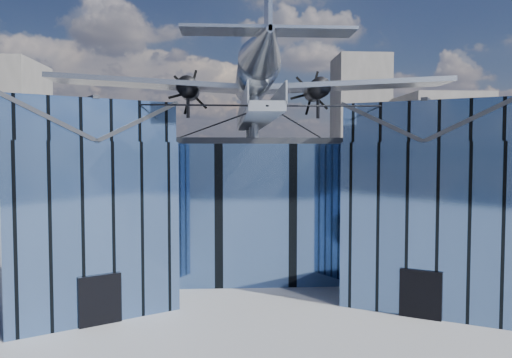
{
  "coord_description": "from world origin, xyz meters",
  "views": [
    {
      "loc": [
        -1.93,
        -30.35,
        8.9
      ],
      "look_at": [
        0.0,
        2.0,
        7.2
      ],
      "focal_mm": 35.0,
      "sensor_mm": 36.0,
      "label": 1
    }
  ],
  "objects": [
    {
      "name": "ground_plane",
      "position": [
        0.0,
        0.0,
        0.0
      ],
      "size": [
        120.0,
        120.0,
        0.0
      ],
      "primitive_type": "plane",
      "color": "gray"
    },
    {
      "name": "bg_towers",
      "position": [
        1.45,
        50.49,
        10.01
      ],
      "size": [
        77.0,
        24.5,
        26.0
      ],
      "color": "slate",
      "rests_on": "ground"
    },
    {
      "name": "museum",
      "position": [
        0.0,
        5.82,
        5.54
      ],
      "size": [
        32.88,
        24.5,
        17.6
      ],
      "color": "#5071A4",
      "rests_on": "ground"
    }
  ]
}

